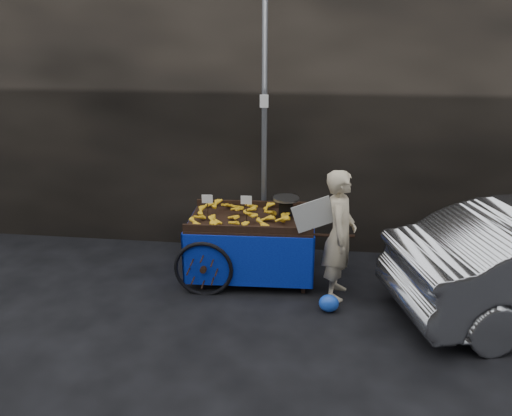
# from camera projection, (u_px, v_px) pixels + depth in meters

# --- Properties ---
(ground) EXTENTS (80.00, 80.00, 0.00)m
(ground) POSITION_uv_depth(u_px,v_px,m) (231.00, 295.00, 6.68)
(ground) COLOR black
(ground) RESTS_ON ground
(building_wall) EXTENTS (13.50, 2.00, 5.00)m
(building_wall) POSITION_uv_depth(u_px,v_px,m) (279.00, 84.00, 8.21)
(building_wall) COLOR black
(building_wall) RESTS_ON ground
(street_pole) EXTENTS (0.12, 0.10, 4.00)m
(street_pole) POSITION_uv_depth(u_px,v_px,m) (264.00, 128.00, 7.18)
(street_pole) COLOR slate
(street_pole) RESTS_ON ground
(banana_cart) EXTENTS (2.40, 1.23, 1.28)m
(banana_cart) POSITION_uv_depth(u_px,v_px,m) (247.00, 225.00, 6.93)
(banana_cart) COLOR black
(banana_cart) RESTS_ON ground
(vendor) EXTENTS (0.88, 0.68, 1.72)m
(vendor) POSITION_uv_depth(u_px,v_px,m) (339.00, 235.00, 6.40)
(vendor) COLOR #BFAF8E
(vendor) RESTS_ON ground
(plastic_bag) EXTENTS (0.25, 0.20, 0.23)m
(plastic_bag) POSITION_uv_depth(u_px,v_px,m) (329.00, 303.00, 6.25)
(plastic_bag) COLOR blue
(plastic_bag) RESTS_ON ground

